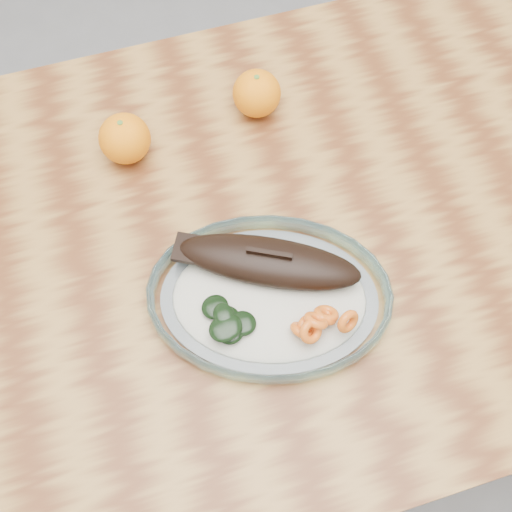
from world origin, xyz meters
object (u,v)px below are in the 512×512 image
plated_meal (269,294)px  orange_right (257,93)px  orange_left (125,139)px  dining_table (233,270)px

plated_meal → orange_right: size_ratio=9.91×
plated_meal → orange_right: 0.32m
orange_left → dining_table: bearing=-60.5°
plated_meal → orange_right: plated_meal is taller
orange_left → orange_right: bearing=6.8°
orange_left → plated_meal: bearing=-65.8°
dining_table → orange_right: 0.27m
orange_right → dining_table: bearing=-115.9°
dining_table → orange_left: size_ratio=15.84×
plated_meal → orange_left: bearing=133.4°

